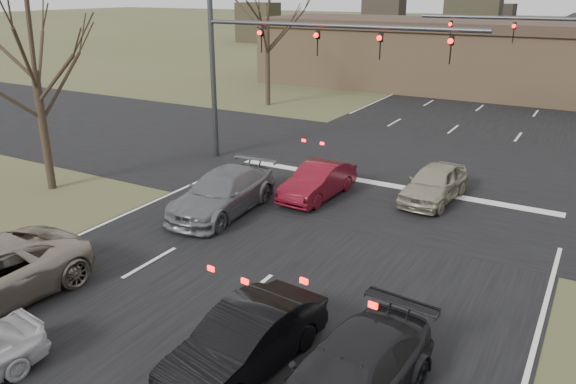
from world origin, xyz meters
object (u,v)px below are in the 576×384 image
car_red_ahead (318,181)px  car_silver_ahead (434,183)px  car_black_hatch (246,340)px  car_grey_ahead (223,193)px  mast_arm_near (274,51)px  car_charcoal_sedan (347,380)px  building (532,59)px

car_red_ahead → car_silver_ahead: size_ratio=0.97×
car_black_hatch → car_red_ahead: 10.55m
car_grey_ahead → car_red_ahead: 3.78m
car_grey_ahead → car_black_hatch: bearing=-53.8°
mast_arm_near → car_red_ahead: bearing=-37.0°
mast_arm_near → car_silver_ahead: bearing=-5.9°
mast_arm_near → car_charcoal_sedan: size_ratio=2.53×
mast_arm_near → car_charcoal_sedan: (9.23, -12.74, -4.38)m
building → car_black_hatch: bearing=-90.5°
building → car_charcoal_sedan: bearing=-87.0°
car_charcoal_sedan → car_grey_ahead: car_grey_ahead is taller
mast_arm_near → car_grey_ahead: (1.23, -5.66, -4.33)m
mast_arm_near → building: bearing=73.9°
car_black_hatch → mast_arm_near: bearing=124.5°
building → car_grey_ahead: size_ratio=8.32×
building → car_silver_ahead: building is taller
car_black_hatch → car_silver_ahead: car_silver_ahead is taller
car_black_hatch → car_red_ahead: bearing=114.6°
car_red_ahead → mast_arm_near: bearing=146.2°
building → mast_arm_near: bearing=-106.1°
mast_arm_near → car_charcoal_sedan: 16.33m
car_grey_ahead → car_silver_ahead: bearing=35.4°
building → mast_arm_near: (-7.23, -25.00, 2.41)m
car_red_ahead → car_silver_ahead: bearing=28.4°
car_black_hatch → car_grey_ahead: bearing=134.9°
building → car_black_hatch: (-0.35, -37.62, -1.98)m
building → car_red_ahead: building is taller
car_charcoal_sedan → car_red_ahead: (-5.73, 10.11, -0.05)m
car_charcoal_sedan → mast_arm_near: bearing=132.3°
mast_arm_near → car_red_ahead: mast_arm_near is taller
car_charcoal_sedan → building: bearing=99.4°
car_charcoal_sedan → car_silver_ahead: 12.11m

